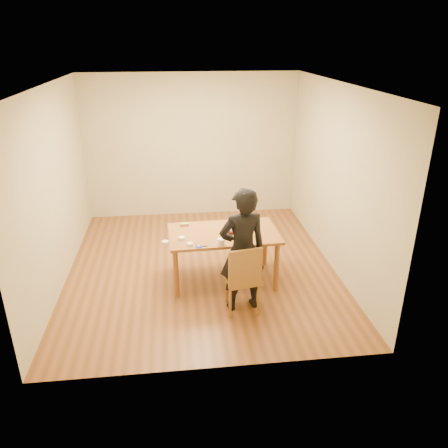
{
  "coord_description": "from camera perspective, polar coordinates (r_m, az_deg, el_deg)",
  "views": [
    {
      "loc": [
        -0.36,
        -5.93,
        3.28
      ],
      "look_at": [
        0.29,
        -0.46,
        0.9
      ],
      "focal_mm": 35.0,
      "sensor_mm": 36.0,
      "label": 1
    }
  ],
  "objects": [
    {
      "name": "person",
      "position": [
        5.44,
        2.42,
        -3.49
      ],
      "size": [
        0.66,
        0.49,
        1.65
      ],
      "primitive_type": "imported",
      "rotation": [
        0.0,
        0.0,
        3.31
      ],
      "color": "black",
      "rests_on": "floor"
    },
    {
      "name": "ramekin_multi",
      "position": [
        5.82,
        -7.68,
        -2.41
      ],
      "size": [
        0.09,
        0.09,
        0.04
      ],
      "primitive_type": "cylinder",
      "color": "white",
      "rests_on": "dining_table"
    },
    {
      "name": "room_shell",
      "position": [
        6.57,
        -3.39,
        6.24
      ],
      "size": [
        4.0,
        4.5,
        2.7
      ],
      "color": "brown",
      "rests_on": "ground"
    },
    {
      "name": "dining_chair",
      "position": [
        5.58,
        2.43,
        -7.12
      ],
      "size": [
        0.49,
        0.49,
        0.04
      ],
      "primitive_type": "cube",
      "rotation": [
        0.0,
        0.0,
        0.17
      ],
      "color": "brown",
      "rests_on": "floor"
    },
    {
      "name": "ramekin_yellow",
      "position": [
        5.91,
        -5.56,
        -1.87
      ],
      "size": [
        0.08,
        0.08,
        0.04
      ],
      "primitive_type": "cylinder",
      "color": "white",
      "rests_on": "dining_table"
    },
    {
      "name": "spatula",
      "position": [
        5.71,
        -2.88,
        -2.92
      ],
      "size": [
        0.15,
        0.02,
        0.01
      ],
      "primitive_type": "cube",
      "rotation": [
        0.0,
        0.0,
        0.01
      ],
      "color": "black",
      "rests_on": "dining_table"
    },
    {
      "name": "dining_table",
      "position": [
        6.11,
        -0.06,
        -1.28
      ],
      "size": [
        1.56,
        0.96,
        0.04
      ],
      "primitive_type": "cube",
      "rotation": [
        0.0,
        0.0,
        0.04
      ],
      "color": "brown",
      "rests_on": "floor"
    },
    {
      "name": "frosting_dollop",
      "position": [
        5.7,
        -3.31,
        -2.85
      ],
      "size": [
        0.04,
        0.04,
        0.02
      ],
      "primitive_type": "ellipsoid",
      "color": "white",
      "rests_on": "frosting_lid"
    },
    {
      "name": "cake_plate",
      "position": [
        6.16,
        1.64,
        -0.77
      ],
      "size": [
        0.31,
        0.31,
        0.02
      ],
      "primitive_type": "cylinder",
      "color": "red",
      "rests_on": "dining_table"
    },
    {
      "name": "candy_box_pink",
      "position": [
        6.34,
        -5.12,
        -0.15
      ],
      "size": [
        0.13,
        0.07,
        0.02
      ],
      "primitive_type": "cube",
      "rotation": [
        0.0,
        0.0,
        -0.02
      ],
      "color": "#DF3476",
      "rests_on": "dining_table"
    },
    {
      "name": "frosting_lid",
      "position": [
        5.7,
        -3.31,
        -2.96
      ],
      "size": [
        0.09,
        0.09,
        0.01
      ],
      "primitive_type": "cylinder",
      "color": "#1B1DB2",
      "rests_on": "dining_table"
    },
    {
      "name": "candy_box_green",
      "position": [
        6.34,
        -5.17,
        0.02
      ],
      "size": [
        0.13,
        0.08,
        0.02
      ],
      "primitive_type": "cube",
      "rotation": [
        0.0,
        0.0,
        0.13
      ],
      "color": "#1C9A1F",
      "rests_on": "candy_box_pink"
    },
    {
      "name": "cake",
      "position": [
        6.14,
        1.65,
        -0.38
      ],
      "size": [
        0.22,
        0.22,
        0.07
      ],
      "primitive_type": "cylinder",
      "color": "white",
      "rests_on": "cake_plate"
    },
    {
      "name": "frosting_tub",
      "position": [
        5.73,
        -0.38,
        -2.33
      ],
      "size": [
        0.1,
        0.1,
        0.09
      ],
      "primitive_type": "cylinder",
      "color": "white",
      "rests_on": "dining_table"
    },
    {
      "name": "ramekin_green",
      "position": [
        5.74,
        -4.45,
        -2.65
      ],
      "size": [
        0.08,
        0.08,
        0.04
      ],
      "primitive_type": "cylinder",
      "color": "white",
      "rests_on": "dining_table"
    },
    {
      "name": "frosting_dome",
      "position": [
        6.12,
        1.65,
        0.03
      ],
      "size": [
        0.21,
        0.21,
        0.03
      ],
      "primitive_type": "ellipsoid",
      "color": "white",
      "rests_on": "cake"
    }
  ]
}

